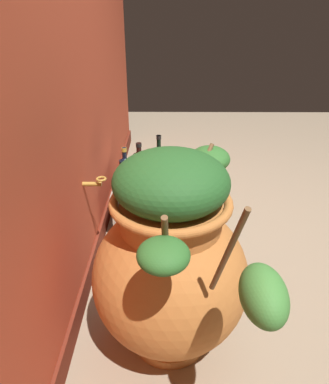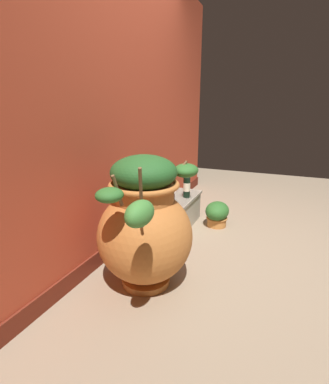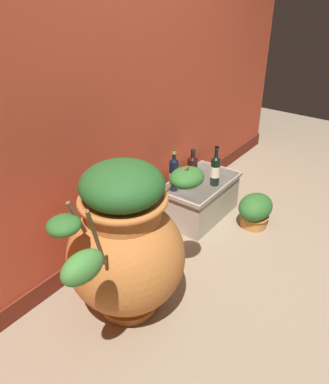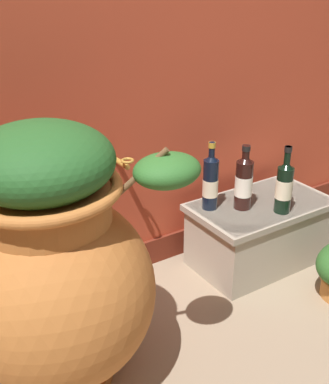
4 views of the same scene
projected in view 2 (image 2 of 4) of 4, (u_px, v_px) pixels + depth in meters
name	position (u px, v px, depth m)	size (l,w,h in m)	color
ground_plane	(246.00, 261.00, 2.37)	(7.00, 7.00, 0.00)	gray
back_wall	(116.00, 100.00, 2.45)	(4.40, 0.33, 2.60)	#B74228
terracotta_urn	(145.00, 225.00, 1.96)	(1.03, 0.66, 0.96)	#C17033
stone_ledge	(176.00, 209.00, 3.08)	(0.67, 0.39, 0.32)	#B2A893
wine_bottle_left	(171.00, 187.00, 2.90)	(0.08, 0.08, 0.30)	black
wine_bottle_middle	(187.00, 185.00, 2.97)	(0.07, 0.07, 0.31)	black
wine_bottle_right	(159.00, 189.00, 2.82)	(0.07, 0.07, 0.32)	black
potted_shrub	(217.00, 213.00, 3.04)	(0.32, 0.25, 0.27)	#CC7F3D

